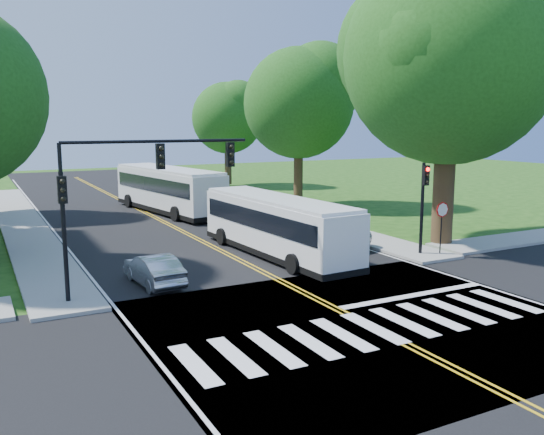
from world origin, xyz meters
TOP-DOWN VIEW (x-y plane):
  - ground at (0.00, 0.00)m, footprint 140.00×140.00m
  - road at (0.00, 18.00)m, footprint 14.00×96.00m
  - cross_road at (0.00, 0.00)m, footprint 60.00×12.00m
  - center_line at (0.00, 22.00)m, footprint 0.36×70.00m
  - edge_line_w at (-6.80, 22.00)m, footprint 0.12×70.00m
  - edge_line_e at (6.80, 22.00)m, footprint 0.12×70.00m
  - crosswalk at (0.00, -0.50)m, footprint 12.60×3.00m
  - stop_bar at (3.50, 1.60)m, footprint 6.60×0.40m
  - sidewalk_nw at (-8.30, 25.00)m, footprint 2.60×40.00m
  - sidewalk_ne at (8.30, 25.00)m, footprint 2.60×40.00m
  - tree_ne_big at (11.00, 8.00)m, footprint 10.80×10.80m
  - tree_east_mid at (11.50, 24.00)m, footprint 8.40×8.40m
  - tree_east_far at (12.50, 40.00)m, footprint 7.20×7.20m
  - signal_nw at (-5.86, 6.43)m, footprint 7.15×0.46m
  - signal_ne at (8.20, 6.44)m, footprint 0.30×0.46m
  - stop_sign at (9.00, 5.98)m, footprint 0.76×0.08m
  - bus_lead at (2.01, 9.81)m, footprint 3.13×11.22m
  - bus_follow at (1.54, 25.51)m, footprint 4.56×12.67m
  - hatchback at (-4.77, 7.52)m, footprint 1.60×3.89m
  - suv at (5.38, 10.81)m, footprint 3.37×5.50m
  - dark_sedan at (5.23, 19.69)m, footprint 3.51×5.22m

SIDE VIEW (x-z plane):
  - ground at x=0.00m, z-range 0.00..0.00m
  - road at x=0.00m, z-range 0.00..0.01m
  - cross_road at x=0.00m, z-range 0.00..0.01m
  - center_line at x=0.00m, z-range 0.01..0.02m
  - edge_line_w at x=-6.80m, z-range 0.01..0.02m
  - edge_line_e at x=6.80m, z-range 0.01..0.02m
  - crosswalk at x=0.00m, z-range 0.01..0.02m
  - stop_bar at x=3.50m, z-range 0.01..0.02m
  - sidewalk_nw at x=-8.30m, z-range 0.00..0.15m
  - sidewalk_ne at x=8.30m, z-range 0.00..0.15m
  - hatchback at x=-4.77m, z-range 0.01..1.26m
  - dark_sedan at x=5.23m, z-range 0.01..1.42m
  - suv at x=5.38m, z-range 0.01..1.44m
  - bus_lead at x=2.01m, z-range 0.09..2.96m
  - bus_follow at x=1.54m, z-range 0.10..3.31m
  - stop_sign at x=9.00m, z-range 0.77..3.30m
  - signal_ne at x=8.20m, z-range 0.76..5.16m
  - signal_nw at x=-5.86m, z-range 1.55..7.21m
  - tree_east_far at x=12.50m, z-range 1.69..12.03m
  - tree_east_mid at x=11.50m, z-range 1.89..13.82m
  - tree_ne_big at x=11.00m, z-range 2.17..17.08m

